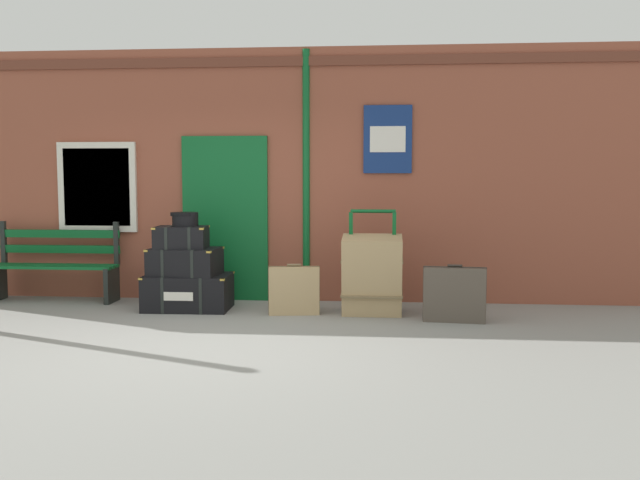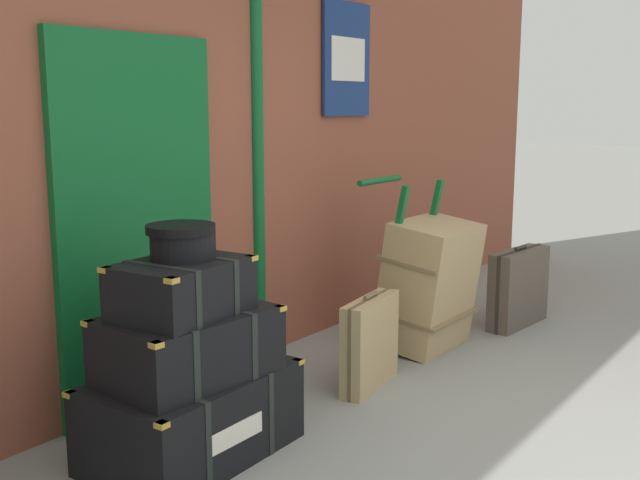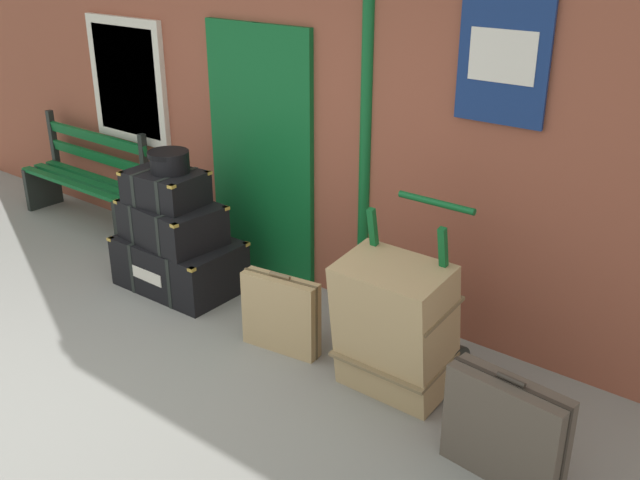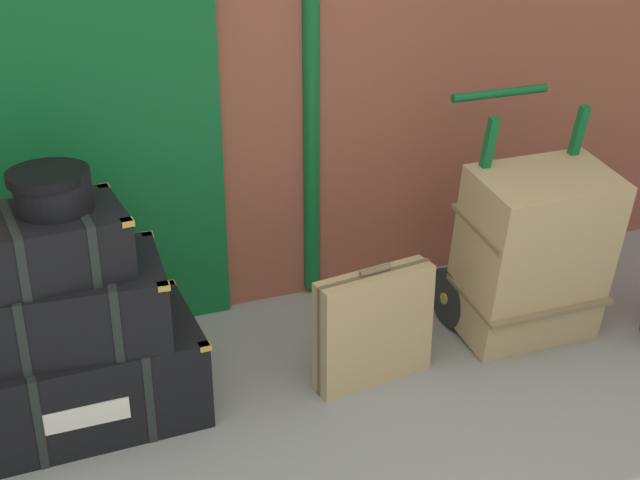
# 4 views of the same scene
# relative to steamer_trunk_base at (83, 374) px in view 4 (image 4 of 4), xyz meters

# --- Properties ---
(brick_facade) EXTENTS (10.40, 0.35, 3.20)m
(brick_facade) POSITION_rel_steamer_trunk_base_xyz_m (0.63, 0.86, 1.39)
(brick_facade) COLOR brown
(brick_facade) RESTS_ON ground
(steamer_trunk_base) EXTENTS (1.03, 0.67, 0.43)m
(steamer_trunk_base) POSITION_rel_steamer_trunk_base_xyz_m (0.00, 0.00, 0.00)
(steamer_trunk_base) COLOR black
(steamer_trunk_base) RESTS_ON ground
(steamer_trunk_middle) EXTENTS (0.85, 0.61, 0.33)m
(steamer_trunk_middle) POSITION_rel_steamer_trunk_base_xyz_m (-0.03, -0.02, 0.37)
(steamer_trunk_middle) COLOR black
(steamer_trunk_middle) RESTS_ON steamer_trunk_base
(steamer_trunk_top) EXTENTS (0.64, 0.49, 0.27)m
(steamer_trunk_top) POSITION_rel_steamer_trunk_base_xyz_m (-0.06, -0.02, 0.66)
(steamer_trunk_top) COLOR black
(steamer_trunk_top) RESTS_ON steamer_trunk_middle
(round_hatbox) EXTENTS (0.33, 0.33, 0.17)m
(round_hatbox) POSITION_rel_steamer_trunk_base_xyz_m (-0.02, 0.00, 0.89)
(round_hatbox) COLOR black
(round_hatbox) RESTS_ON steamer_trunk_top
(porters_trolley) EXTENTS (0.71, 0.60, 1.20)m
(porters_trolley) POSITION_rel_steamer_trunk_base_xyz_m (2.20, 0.04, 0.06)
(porters_trolley) COLOR black
(porters_trolley) RESTS_ON ground
(large_brown_trunk) EXTENTS (0.70, 0.55, 0.93)m
(large_brown_trunk) POSITION_rel_steamer_trunk_base_xyz_m (2.20, -0.13, 0.25)
(large_brown_trunk) COLOR tan
(large_brown_trunk) RESTS_ON ground
(suitcase_caramel) EXTENTS (0.59, 0.22, 0.60)m
(suitcase_caramel) POSITION_rel_steamer_trunk_base_xyz_m (1.31, -0.21, 0.07)
(suitcase_caramel) COLOR tan
(suitcase_caramel) RESTS_ON ground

